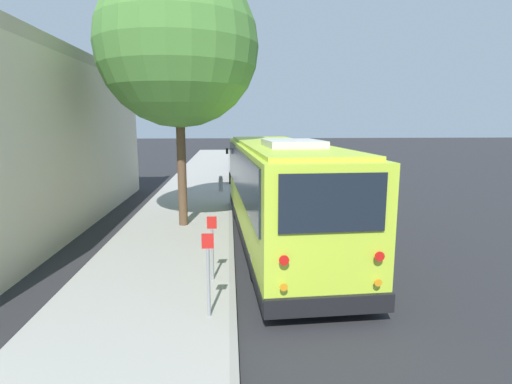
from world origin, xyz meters
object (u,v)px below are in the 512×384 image
object	(u,v)px
shuttle_bus	(279,187)
sign_post_far	(212,247)
fire_hydrant	(221,183)
parked_sedan_black	(245,172)
street_tree	(178,35)
sign_post_near	(208,274)
parked_sedan_blue	(246,163)
parked_sedan_silver	(243,156)

from	to	relation	value
shuttle_bus	sign_post_far	bearing A→B (deg)	147.12
shuttle_bus	fire_hydrant	distance (m)	8.90
sign_post_far	shuttle_bus	bearing A→B (deg)	-30.07
parked_sedan_black	sign_post_far	world-z (taller)	sign_post_far
street_tree	sign_post_near	world-z (taller)	street_tree
parked_sedan_blue	fire_hydrant	world-z (taller)	parked_sedan_blue
parked_sedan_silver	sign_post_far	xyz separation A→B (m)	(-28.32, 1.70, 0.32)
street_tree	sign_post_near	bearing A→B (deg)	-170.05
parked_sedan_black	sign_post_far	distance (m)	16.37
sign_post_far	sign_post_near	bearing A→B (deg)	180.00
sign_post_far	parked_sedan_blue	bearing A→B (deg)	-4.47
parked_sedan_blue	sign_post_near	xyz separation A→B (m)	(-23.73, 1.72, 0.36)
parked_sedan_silver	street_tree	world-z (taller)	street_tree
sign_post_near	sign_post_far	distance (m)	1.76
parked_sedan_black	fire_hydrant	size ratio (longest dim) A/B	5.45
shuttle_bus	fire_hydrant	xyz separation A→B (m)	(8.59, 1.98, -1.19)
parked_sedan_blue	sign_post_far	size ratio (longest dim) A/B	2.95
sign_post_far	fire_hydrant	world-z (taller)	sign_post_far
parked_sedan_silver	sign_post_far	world-z (taller)	sign_post_far
fire_hydrant	parked_sedan_blue	bearing A→B (deg)	-9.91
parked_sedan_black	fire_hydrant	bearing A→B (deg)	165.17
parked_sedan_silver	sign_post_far	distance (m)	28.37
parked_sedan_silver	fire_hydrant	world-z (taller)	parked_sedan_silver
parked_sedan_blue	sign_post_near	world-z (taller)	sign_post_near
parked_sedan_silver	fire_hydrant	bearing A→B (deg)	169.14
parked_sedan_silver	fire_hydrant	distance (m)	16.47
parked_sedan_blue	sign_post_far	distance (m)	22.04
parked_sedan_silver	sign_post_near	bearing A→B (deg)	171.96
sign_post_near	fire_hydrant	bearing A→B (deg)	0.15
parked_sedan_black	sign_post_near	size ratio (longest dim) A/B	2.76
parked_sedan_blue	parked_sedan_silver	bearing A→B (deg)	0.62
parked_sedan_blue	street_tree	distance (m)	18.03
parked_sedan_silver	sign_post_near	xyz separation A→B (m)	(-30.08, 1.70, 0.38)
sign_post_far	parked_sedan_silver	bearing A→B (deg)	-3.44
street_tree	fire_hydrant	world-z (taller)	street_tree
parked_sedan_black	street_tree	world-z (taller)	street_tree
shuttle_bus	sign_post_far	distance (m)	3.96
shuttle_bus	sign_post_near	xyz separation A→B (m)	(-5.12, 1.94, -0.77)
sign_post_far	street_tree	bearing A→B (deg)	13.22
parked_sedan_black	street_tree	distance (m)	12.86
shuttle_bus	sign_post_near	distance (m)	5.53
parked_sedan_blue	parked_sedan_silver	world-z (taller)	parked_sedan_blue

